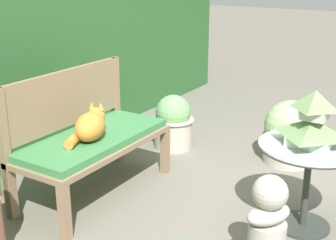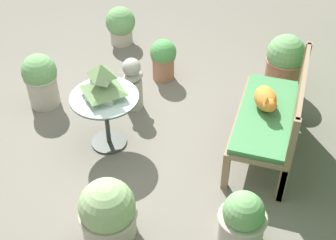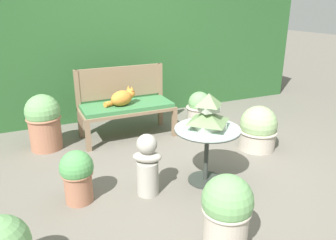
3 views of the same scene
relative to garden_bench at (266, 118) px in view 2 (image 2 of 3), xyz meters
name	(u,v)px [view 2 (image 2 of 3)]	position (x,y,z in m)	size (l,w,h in m)	color
ground	(138,141)	(0.24, -1.20, -0.40)	(30.00, 30.00, 0.00)	#666056
garden_bench	(266,118)	(0.00, 0.00, 0.00)	(1.22, 0.55, 0.46)	#7F664C
bench_backrest	(299,102)	(0.00, 0.25, 0.25)	(1.22, 0.06, 0.91)	#7F664C
cat	(266,99)	(-0.07, -0.03, 0.17)	(0.43, 0.30, 0.23)	orange
patio_table	(105,107)	(0.35, -1.46, 0.06)	(0.64, 0.64, 0.58)	#2D332D
pagoda_birdhouse	(103,83)	(0.35, -1.46, 0.33)	(0.35, 0.35, 0.35)	#B2BCA8
garden_bust	(132,84)	(-0.27, -1.43, -0.10)	(0.31, 0.26, 0.61)	#A39E93
potted_plant_bench_left	(41,79)	(-0.03, -2.38, -0.07)	(0.37, 0.37, 0.61)	#ADA393
potted_plant_hedge_corner	(108,212)	(1.35, -1.03, -0.14)	(0.47, 0.47, 0.55)	#ADA393
potted_plant_table_far	(242,220)	(1.10, -0.01, -0.15)	(0.39, 0.39, 0.51)	#ADA393
potted_plant_table_near	(284,63)	(-1.04, 0.05, -0.03)	(0.42, 0.42, 0.69)	#9E664C
potted_plant_bench_right	(121,25)	(-1.49, -2.05, -0.14)	(0.38, 0.38, 0.49)	#ADA393
potted_plant_patio_mid	(163,58)	(-0.89, -1.29, -0.13)	(0.30, 0.30, 0.50)	#9E664C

